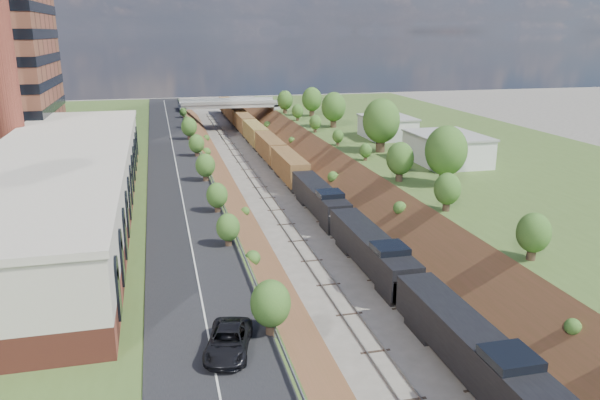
# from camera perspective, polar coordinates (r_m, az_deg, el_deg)

# --- Properties ---
(platform_left) EXTENTS (44.00, 180.00, 5.00)m
(platform_left) POSITION_cam_1_polar(r_m,az_deg,el_deg) (89.12, -23.20, 1.00)
(platform_left) COLOR #435D26
(platform_left) RESTS_ON ground
(platform_right) EXTENTS (44.00, 180.00, 5.00)m
(platform_right) POSITION_cam_1_polar(r_m,az_deg,el_deg) (101.43, 16.64, 3.35)
(platform_right) COLOR #435D26
(platform_right) RESTS_ON ground
(embankment_left) EXTENTS (10.00, 180.00, 10.00)m
(embankment_left) POSITION_cam_1_polar(r_m,az_deg,el_deg) (88.70, -8.91, 0.39)
(embankment_left) COLOR brown
(embankment_left) RESTS_ON ground
(embankment_right) EXTENTS (10.00, 180.00, 10.00)m
(embankment_right) POSITION_cam_1_polar(r_m,az_deg,el_deg) (93.01, 4.71, 1.27)
(embankment_right) COLOR brown
(embankment_right) RESTS_ON ground
(rail_left_track) EXTENTS (1.58, 180.00, 0.18)m
(rail_left_track) POSITION_cam_1_polar(r_m,az_deg,el_deg) (89.71, -3.57, 0.80)
(rail_left_track) COLOR gray
(rail_left_track) RESTS_ON ground
(rail_right_track) EXTENTS (1.58, 180.00, 0.18)m
(rail_right_track) POSITION_cam_1_polar(r_m,az_deg,el_deg) (90.74, -0.33, 1.01)
(rail_right_track) COLOR gray
(rail_right_track) RESTS_ON ground
(road) EXTENTS (8.00, 180.00, 0.10)m
(road) POSITION_cam_1_polar(r_m,az_deg,el_deg) (87.25, -12.00, 3.39)
(road) COLOR black
(road) RESTS_ON platform_left
(guardrail) EXTENTS (0.10, 171.00, 0.70)m
(guardrail) POSITION_cam_1_polar(r_m,az_deg,el_deg) (87.16, -9.32, 3.86)
(guardrail) COLOR #99999E
(guardrail) RESTS_ON platform_left
(commercial_building) EXTENTS (14.30, 62.30, 7.00)m
(commercial_building) POSITION_cam_1_polar(r_m,az_deg,el_deg) (65.81, -22.34, 1.51)
(commercial_building) COLOR brown
(commercial_building) RESTS_ON platform_left
(overpass) EXTENTS (24.50, 8.30, 7.40)m
(overpass) POSITION_cam_1_polar(r_m,az_deg,el_deg) (149.46, -6.94, 8.76)
(overpass) COLOR gray
(overpass) RESTS_ON ground
(white_building_near) EXTENTS (9.00, 12.00, 4.00)m
(white_building_near) POSITION_cam_1_polar(r_m,az_deg,el_deg) (89.13, 14.13, 4.80)
(white_building_near) COLOR silver
(white_building_near) RESTS_ON platform_right
(white_building_far) EXTENTS (8.00, 10.00, 3.60)m
(white_building_far) POSITION_cam_1_polar(r_m,az_deg,el_deg) (108.58, 8.51, 6.96)
(white_building_far) COLOR silver
(white_building_far) RESTS_ON platform_right
(tree_right_large) EXTENTS (5.25, 5.25, 7.61)m
(tree_right_large) POSITION_cam_1_polar(r_m,az_deg,el_deg) (75.27, 14.06, 4.64)
(tree_right_large) COLOR #473323
(tree_right_large) RESTS_ON platform_right
(tree_left_crest) EXTENTS (2.45, 2.45, 3.55)m
(tree_left_crest) POSITION_cam_1_polar(r_m,az_deg,el_deg) (48.55, -5.90, -4.07)
(tree_left_crest) COLOR #473323
(tree_left_crest) RESTS_ON platform_left
(freight_train) EXTENTS (3.11, 158.21, 4.63)m
(freight_train) POSITION_cam_1_polar(r_m,az_deg,el_deg) (109.43, -2.81, 4.98)
(freight_train) COLOR black
(freight_train) RESTS_ON ground
(suv) EXTENTS (3.76, 5.84, 1.50)m
(suv) POSITION_cam_1_polar(r_m,az_deg,el_deg) (36.30, -7.00, -13.50)
(suv) COLOR black
(suv) RESTS_ON road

